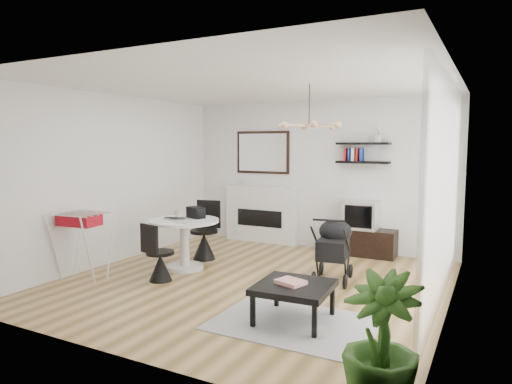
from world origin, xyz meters
The scene contains 25 objects.
floor centered at (0.00, 0.00, 0.00)m, with size 5.00×5.00×0.00m, color olive.
ceiling centered at (0.00, 0.00, 2.70)m, with size 5.00×5.00×0.00m, color white.
wall_back centered at (0.00, 2.50, 1.35)m, with size 5.00×5.00×0.00m, color white.
wall_left centered at (-2.50, 0.00, 1.35)m, with size 5.00×5.00×0.00m, color white.
wall_right centered at (2.50, 0.00, 1.35)m, with size 5.00×5.00×0.00m, color white.
sheer_curtain centered at (2.40, 0.20, 1.35)m, with size 0.04×3.60×2.60m, color white.
fireplace centered at (-1.10, 2.42, 0.69)m, with size 1.50×0.17×2.16m.
shelf_lower centered at (0.89, 2.37, 1.60)m, with size 0.90×0.25×0.04m, color black.
shelf_upper centered at (0.89, 2.37, 1.92)m, with size 0.90×0.25×0.04m, color black.
pendant_lamp centered at (0.70, 0.30, 2.15)m, with size 0.90×0.90×0.10m, color tan, non-canonical shape.
tv_console centered at (0.89, 2.27, 0.23)m, with size 1.23×0.43×0.46m, color black.
crt_tv centered at (0.92, 2.27, 0.70)m, with size 0.55×0.48×0.48m.
dining_table centered at (-1.24, 0.13, 0.51)m, with size 1.05×1.05×0.77m.
laptop centered at (-1.36, 0.04, 0.78)m, with size 0.34×0.22×0.03m, color black.
black_bag centered at (-1.17, 0.34, 0.85)m, with size 0.29×0.17×0.17m, color black.
newspaper centered at (-1.05, -0.03, 0.77)m, with size 0.32×0.27×0.01m, color silver.
drinking_glass centered at (-1.51, 0.28, 0.82)m, with size 0.06×0.06×0.10m, color white.
chair_far centered at (-1.32, 0.79, 0.31)m, with size 0.48×0.49×0.97m.
chair_near centered at (-1.18, -0.54, 0.26)m, with size 0.41×0.43×0.82m.
drying_rack centered at (-2.18, -0.97, 0.51)m, with size 0.70×0.66×0.96m.
stroller centered at (0.95, 0.65, 0.41)m, with size 0.58×0.81×0.95m.
rug centered at (1.10, -1.07, 0.01)m, with size 1.70×1.23×0.01m, color #ABABAB.
coffee_table centered at (1.06, -1.01, 0.37)m, with size 0.83×0.83×0.40m.
magazines centered at (1.02, -1.02, 0.43)m, with size 0.29×0.23×0.04m, color #D04234.
potted_plant centered at (2.25, -2.22, 0.50)m, with size 0.56×0.56×1.00m, color #2A5518.
Camera 1 is at (2.92, -5.41, 1.91)m, focal length 32.00 mm.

